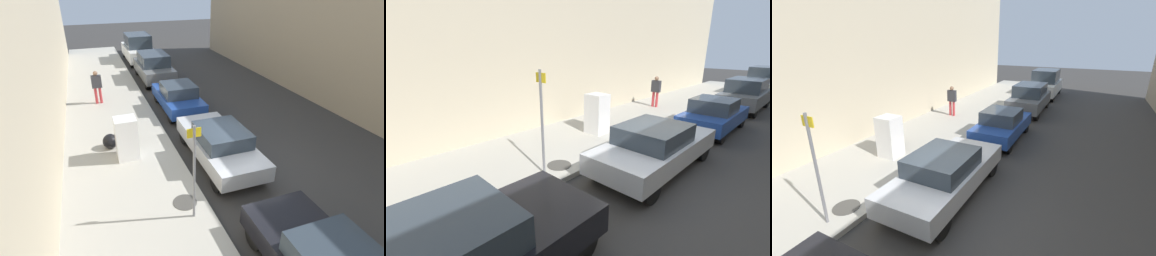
# 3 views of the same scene
# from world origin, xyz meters

# --- Properties ---
(ground_plane) EXTENTS (80.00, 80.00, 0.00)m
(ground_plane) POSITION_xyz_m (0.00, 0.00, 0.00)
(ground_plane) COLOR #383533
(sidewalk_slab) EXTENTS (4.05, 44.00, 0.15)m
(sidewalk_slab) POSITION_xyz_m (-3.93, 0.00, 0.07)
(sidewalk_slab) COLOR #B2ADA0
(sidewalk_slab) RESTS_ON ground
(discarded_refrigerator) EXTENTS (0.76, 0.71, 1.56)m
(discarded_refrigerator) POSITION_xyz_m (-3.70, 1.74, 0.93)
(discarded_refrigerator) COLOR white
(discarded_refrigerator) RESTS_ON sidewalk_slab
(manhole_cover) EXTENTS (0.70, 0.70, 0.02)m
(manhole_cover) POSITION_xyz_m (-2.54, -1.31, 0.15)
(manhole_cover) COLOR #47443F
(manhole_cover) RESTS_ON sidewalk_slab
(street_sign_post) EXTENTS (0.36, 0.07, 2.78)m
(street_sign_post) POSITION_xyz_m (-2.48, -1.91, 1.69)
(street_sign_post) COLOR slate
(street_sign_post) RESTS_ON sidewalk_slab
(trash_bag) EXTENTS (0.57, 0.57, 0.57)m
(trash_bag) POSITION_xyz_m (-4.23, 2.65, 0.43)
(trash_bag) COLOR black
(trash_bag) RESTS_ON sidewalk_slab
(pedestrian_walking_far) EXTENTS (0.49, 0.23, 1.71)m
(pedestrian_walking_far) POSITION_xyz_m (-4.31, 7.59, 1.14)
(pedestrian_walking_far) COLOR #B73338
(pedestrian_walking_far) RESTS_ON sidewalk_slab
(parked_sedan_silver) EXTENTS (1.81, 4.45, 1.40)m
(parked_sedan_silver) POSITION_xyz_m (-0.59, 0.62, 0.73)
(parked_sedan_silver) COLOR silver
(parked_sedan_silver) RESTS_ON ground
(parked_hatchback_blue) EXTENTS (1.74, 3.95, 1.42)m
(parked_hatchback_blue) POSITION_xyz_m (-0.59, 5.65, 0.72)
(parked_hatchback_blue) COLOR #23479E
(parked_hatchback_blue) RESTS_ON ground
(parked_suv_gray) EXTENTS (1.88, 4.42, 1.77)m
(parked_suv_gray) POSITION_xyz_m (-0.59, 10.90, 0.92)
(parked_suv_gray) COLOR slate
(parked_suv_gray) RESTS_ON ground
(parked_van_white) EXTENTS (2.02, 4.74, 2.12)m
(parked_van_white) POSITION_xyz_m (-0.59, 16.25, 1.04)
(parked_van_white) COLOR silver
(parked_van_white) RESTS_ON ground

